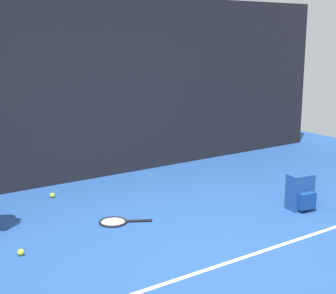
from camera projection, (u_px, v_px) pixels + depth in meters
name	position (u px, v px, depth m)	size (l,w,h in m)	color
ground_plane	(191.00, 253.00, 4.96)	(12.00, 12.00, 0.00)	#234C93
back_fence	(63.00, 90.00, 7.07)	(10.00, 0.10, 2.69)	black
court_line	(216.00, 267.00, 4.65)	(9.00, 0.05, 0.00)	white
tennis_racket	(116.00, 222.00, 5.75)	(0.62, 0.45, 0.03)	black
backpack	(301.00, 193.00, 6.17)	(0.32, 0.31, 0.44)	#1E478C
tennis_ball_mid_court	(52.00, 195.00, 6.64)	(0.07, 0.07, 0.07)	#CCE033
tennis_ball_far_left	(21.00, 252.00, 4.89)	(0.07, 0.07, 0.07)	#CCE033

